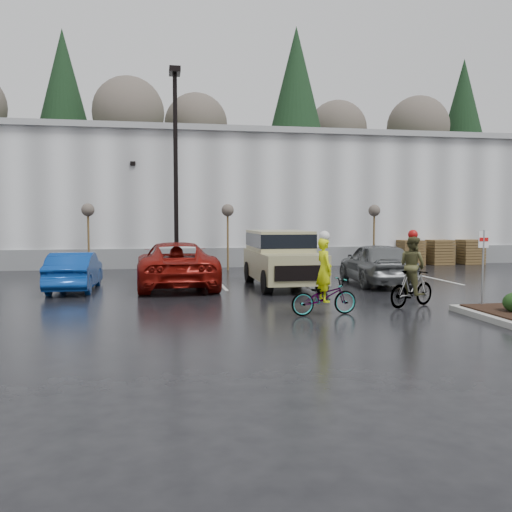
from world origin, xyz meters
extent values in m
plane|color=black|center=(0.00, 0.00, 0.00)|extent=(120.00, 120.00, 0.00)
cube|color=#A2A4A7|center=(0.00, 22.00, 3.50)|extent=(60.00, 15.00, 7.00)
cube|color=slate|center=(0.00, 14.45, 0.50)|extent=(60.00, 0.12, 1.00)
cube|color=#999B9E|center=(0.00, 22.00, 7.05)|extent=(60.50, 15.50, 0.30)
cube|color=#1C3817|center=(0.00, 45.00, 3.00)|extent=(80.00, 25.00, 6.00)
cylinder|color=black|center=(-4.00, 12.00, 4.50)|extent=(0.20, 0.20, 9.00)
cube|color=black|center=(-4.00, 12.00, 9.10)|extent=(0.50, 1.00, 0.25)
cylinder|color=brown|center=(-8.00, 13.00, 1.40)|extent=(0.10, 0.10, 2.80)
sphere|color=#534A42|center=(-8.00, 13.00, 2.90)|extent=(0.60, 0.60, 0.60)
cylinder|color=brown|center=(-1.50, 13.00, 1.40)|extent=(0.10, 0.10, 2.80)
sphere|color=#534A42|center=(-1.50, 13.00, 2.90)|extent=(0.60, 0.60, 0.60)
cylinder|color=brown|center=(6.00, 13.00, 1.40)|extent=(0.10, 0.10, 2.80)
sphere|color=#534A42|center=(6.00, 13.00, 2.90)|extent=(0.60, 0.60, 0.60)
cube|color=brown|center=(8.50, 14.00, 0.68)|extent=(1.20, 1.20, 1.35)
cube|color=brown|center=(10.20, 14.00, 0.68)|extent=(1.20, 1.20, 1.35)
cube|color=brown|center=(12.00, 14.00, 0.68)|extent=(1.20, 1.20, 1.35)
cylinder|color=gray|center=(3.80, 0.20, 1.10)|extent=(0.05, 0.05, 2.20)
cube|color=white|center=(3.80, 0.20, 1.95)|extent=(0.30, 0.02, 0.45)
cube|color=red|center=(3.80, 0.19, 1.95)|extent=(0.26, 0.02, 0.10)
imported|color=#0D3A95|center=(-7.71, 6.60, 0.67)|extent=(1.50, 4.11, 1.34)
imported|color=maroon|center=(-4.20, 6.98, 0.82)|extent=(2.88, 6.00, 1.65)
imported|color=slate|center=(3.34, 6.36, 0.81)|extent=(2.26, 4.87, 1.61)
imported|color=#3F3F44|center=(-0.60, 0.42, 0.48)|extent=(1.87, 0.84, 0.95)
imported|color=#D4E50C|center=(-0.60, 0.42, 1.18)|extent=(0.47, 0.65, 1.66)
sphere|color=silver|center=(-0.60, 0.42, 2.06)|extent=(0.27, 0.27, 0.27)
imported|color=#3F3F44|center=(2.24, 1.19, 0.53)|extent=(1.75, 1.14, 1.06)
imported|color=#464525|center=(2.24, 1.19, 1.18)|extent=(0.73, 0.92, 1.66)
sphere|color=#990C0C|center=(2.24, 1.19, 2.06)|extent=(0.27, 0.27, 0.27)
camera|label=1|loc=(-4.85, -13.03, 2.53)|focal=38.00mm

